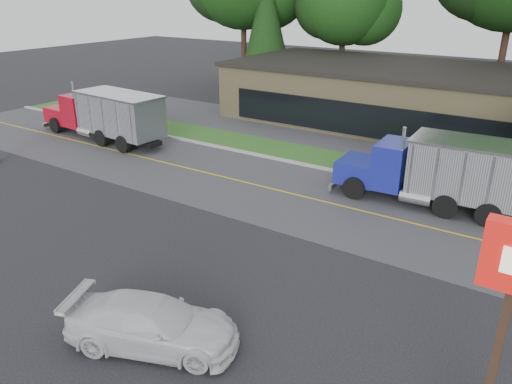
% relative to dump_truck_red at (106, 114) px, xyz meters
% --- Properties ---
extents(ground, '(140.00, 140.00, 0.00)m').
position_rel_dump_truck_red_xyz_m(ground, '(16.11, -10.39, -1.81)').
color(ground, '#303035').
rests_on(ground, ground).
extents(road, '(60.00, 8.00, 0.02)m').
position_rel_dump_truck_red_xyz_m(road, '(16.11, -1.39, -1.81)').
color(road, '#545459').
rests_on(road, ground).
extents(center_line, '(60.00, 0.12, 0.01)m').
position_rel_dump_truck_red_xyz_m(center_line, '(16.11, -1.39, -1.81)').
color(center_line, gold).
rests_on(center_line, ground).
extents(curb, '(60.00, 0.30, 0.12)m').
position_rel_dump_truck_red_xyz_m(curb, '(16.11, 2.81, -1.81)').
color(curb, '#9E9E99').
rests_on(curb, ground).
extents(grass_verge, '(60.00, 3.40, 0.03)m').
position_rel_dump_truck_red_xyz_m(grass_verge, '(16.11, 4.61, -1.81)').
color(grass_verge, '#2B571D').
rests_on(grass_verge, ground).
extents(far_parking, '(60.00, 7.00, 0.02)m').
position_rel_dump_truck_red_xyz_m(far_parking, '(16.11, 9.61, -1.81)').
color(far_parking, '#545459').
rests_on(far_parking, ground).
extents(strip_mall, '(32.00, 12.00, 4.00)m').
position_rel_dump_truck_red_xyz_m(strip_mall, '(18.11, 15.61, 0.19)').
color(strip_mall, '#94845B').
rests_on(strip_mall, ground).
extents(tree_far_b, '(9.33, 8.78, 13.31)m').
position_rel_dump_truck_red_xyz_m(tree_far_b, '(6.25, 23.72, 6.68)').
color(tree_far_b, '#382619').
rests_on(tree_far_b, ground).
extents(evergreen_left, '(5.16, 5.16, 11.74)m').
position_rel_dump_truck_red_xyz_m(evergreen_left, '(0.11, 19.61, 4.64)').
color(evergreen_left, '#382619').
rests_on(evergreen_left, ground).
extents(dump_truck_red, '(10.84, 3.33, 3.36)m').
position_rel_dump_truck_red_xyz_m(dump_truck_red, '(0.00, 0.00, 0.00)').
color(dump_truck_red, black).
rests_on(dump_truck_red, ground).
extents(dump_truck_blue, '(8.76, 3.04, 3.36)m').
position_rel_dump_truck_red_xyz_m(dump_truck_blue, '(21.53, 1.12, -0.01)').
color(dump_truck_blue, black).
rests_on(dump_truck_blue, ground).
extents(rally_car, '(5.41, 3.77, 1.46)m').
position_rel_dump_truck_red_xyz_m(rally_car, '(17.51, -13.56, -1.09)').
color(rally_car, silver).
rests_on(rally_car, ground).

